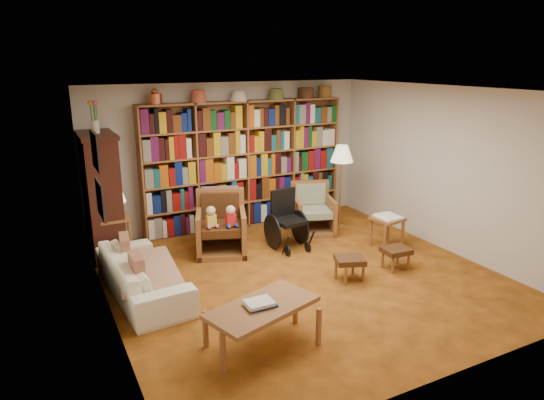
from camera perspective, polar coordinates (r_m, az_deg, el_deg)
floor at (r=6.74m, az=3.57°, el=-8.96°), size 5.00×5.00×0.00m
ceiling at (r=6.11m, az=3.99°, el=12.77°), size 5.00×5.00×0.00m
wall_back at (r=8.50m, az=-4.86°, el=5.22°), size 5.00×0.00×5.00m
wall_front at (r=4.46m, az=20.42°, el=-6.08°), size 5.00×0.00×5.00m
wall_left at (r=5.52m, az=-19.20°, el=-1.72°), size 0.00×5.00×5.00m
wall_right at (r=7.86m, az=19.70°, el=3.41°), size 0.00×5.00×5.00m
bookshelf at (r=8.44m, az=-3.15°, el=4.62°), size 3.60×0.30×2.42m
curio_cabinet at (r=7.54m, az=-19.38°, el=0.60°), size 0.50×0.95×2.40m
framed_pictures at (r=5.71m, az=-19.77°, el=2.73°), size 0.03×0.52×0.97m
sofa at (r=6.36m, az=-14.96°, el=-8.40°), size 1.93×0.87×0.55m
sofa_throw at (r=6.36m, az=-14.54°, el=-8.13°), size 0.84×1.41×0.04m
cushion_left at (r=6.59m, az=-16.84°, el=-6.01°), size 0.17×0.40×0.39m
cushion_right at (r=5.95m, az=-15.58°, el=-8.35°), size 0.13×0.38×0.38m
side_table_lamp at (r=7.44m, az=-17.98°, el=-3.20°), size 0.43×0.43×0.67m
table_lamp at (r=7.29m, az=-18.33°, el=0.73°), size 0.38×0.38×0.52m
armchair_leather at (r=7.51m, az=-6.28°, el=-3.13°), size 1.01×1.01×0.95m
armchair_sage at (r=8.37m, az=4.55°, el=-1.52°), size 0.89×0.89×0.84m
wheelchair at (r=7.62m, az=1.73°, el=-2.53°), size 0.52×0.73×0.91m
floor_lamp at (r=8.34m, az=8.22°, el=5.02°), size 0.39×0.39×1.47m
side_table_papers at (r=7.77m, az=13.41°, el=-2.65°), size 0.49×0.49×0.53m
footstool_a at (r=6.61m, az=9.15°, el=-7.15°), size 0.47×0.44×0.32m
footstool_b at (r=7.08m, az=14.39°, el=-5.93°), size 0.39×0.34×0.32m
coffee_table at (r=5.06m, az=-1.15°, el=-12.80°), size 1.27×0.89×0.52m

